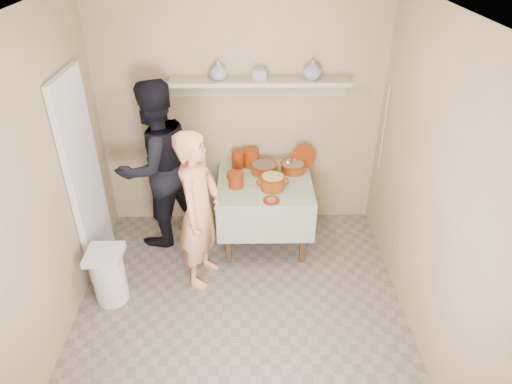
{
  "coord_description": "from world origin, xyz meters",
  "views": [
    {
      "loc": [
        0.09,
        -2.8,
        3.14
      ],
      "look_at": [
        0.15,
        0.75,
        0.95
      ],
      "focal_mm": 32.0,
      "sensor_mm": 36.0,
      "label": 1
    }
  ],
  "objects_px": {
    "person_cook": "(199,210)",
    "trash_bin": "(109,275)",
    "person_helper": "(156,166)",
    "serving_table": "(265,190)",
    "cazuela_rice": "(273,181)"
  },
  "relations": [
    {
      "from": "person_cook",
      "to": "trash_bin",
      "type": "bearing_deg",
      "value": 126.11
    },
    {
      "from": "person_cook",
      "to": "serving_table",
      "type": "bearing_deg",
      "value": -30.4
    },
    {
      "from": "person_cook",
      "to": "person_helper",
      "type": "bearing_deg",
      "value": 52.77
    },
    {
      "from": "serving_table",
      "to": "cazuela_rice",
      "type": "relative_size",
      "value": 2.95
    },
    {
      "from": "serving_table",
      "to": "cazuela_rice",
      "type": "distance_m",
      "value": 0.27
    },
    {
      "from": "person_cook",
      "to": "trash_bin",
      "type": "xyz_separation_m",
      "value": [
        -0.84,
        -0.3,
        -0.51
      ]
    },
    {
      "from": "person_helper",
      "to": "serving_table",
      "type": "height_order",
      "value": "person_helper"
    },
    {
      "from": "cazuela_rice",
      "to": "trash_bin",
      "type": "bearing_deg",
      "value": -154.51
    },
    {
      "from": "person_helper",
      "to": "trash_bin",
      "type": "bearing_deg",
      "value": 27.46
    },
    {
      "from": "person_cook",
      "to": "serving_table",
      "type": "height_order",
      "value": "person_cook"
    },
    {
      "from": "person_helper",
      "to": "cazuela_rice",
      "type": "height_order",
      "value": "person_helper"
    },
    {
      "from": "person_helper",
      "to": "cazuela_rice",
      "type": "xyz_separation_m",
      "value": [
        1.19,
        -0.24,
        -0.06
      ]
    },
    {
      "from": "person_cook",
      "to": "trash_bin",
      "type": "relative_size",
      "value": 2.83
    },
    {
      "from": "serving_table",
      "to": "cazuela_rice",
      "type": "xyz_separation_m",
      "value": [
        0.07,
        -0.16,
        0.2
      ]
    },
    {
      "from": "person_helper",
      "to": "trash_bin",
      "type": "height_order",
      "value": "person_helper"
    }
  ]
}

